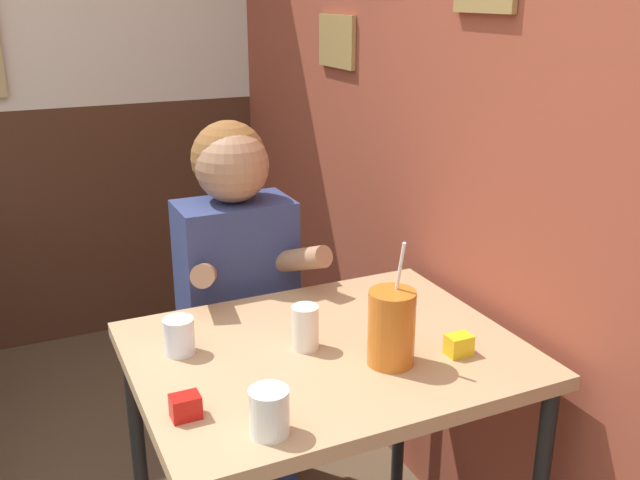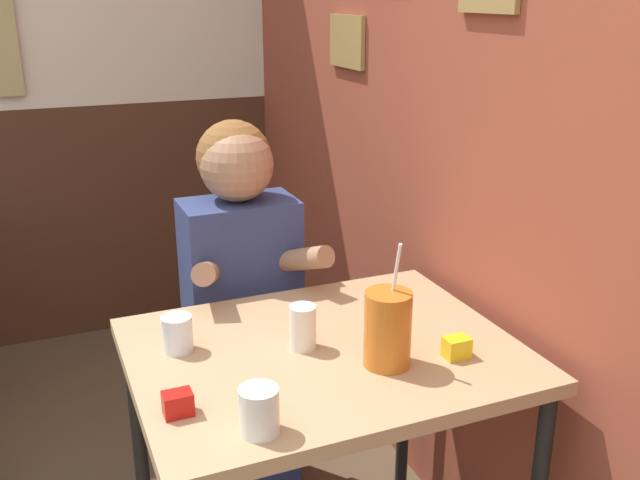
# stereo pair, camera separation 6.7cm
# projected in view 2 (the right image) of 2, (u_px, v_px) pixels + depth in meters

# --- Properties ---
(brick_wall_right) EXTENTS (0.08, 4.38, 2.70)m
(brick_wall_right) POSITION_uv_depth(u_px,v_px,m) (384.00, 65.00, 2.37)
(brick_wall_right) COLOR brown
(brick_wall_right) RESTS_ON ground_plane
(main_table) EXTENTS (0.92, 0.73, 0.77)m
(main_table) POSITION_uv_depth(u_px,v_px,m) (324.00, 377.00, 1.75)
(main_table) COLOR tan
(main_table) RESTS_ON ground_plane
(person_seated) EXTENTS (0.42, 0.41, 1.24)m
(person_seated) POSITION_uv_depth(u_px,v_px,m) (242.00, 305.00, 2.21)
(person_seated) COLOR navy
(person_seated) RESTS_ON ground_plane
(cocktail_pitcher) EXTENTS (0.11, 0.11, 0.30)m
(cocktail_pitcher) POSITION_uv_depth(u_px,v_px,m) (388.00, 329.00, 1.62)
(cocktail_pitcher) COLOR #C6661E
(cocktail_pitcher) RESTS_ON main_table
(glass_near_pitcher) EXTENTS (0.07, 0.07, 0.09)m
(glass_near_pitcher) POSITION_uv_depth(u_px,v_px,m) (177.00, 334.00, 1.70)
(glass_near_pitcher) COLOR silver
(glass_near_pitcher) RESTS_ON main_table
(glass_center) EXTENTS (0.08, 0.08, 0.10)m
(glass_center) POSITION_uv_depth(u_px,v_px,m) (259.00, 411.00, 1.38)
(glass_center) COLOR silver
(glass_center) RESTS_ON main_table
(glass_far_side) EXTENTS (0.07, 0.07, 0.11)m
(glass_far_side) POSITION_uv_depth(u_px,v_px,m) (303.00, 327.00, 1.71)
(glass_far_side) COLOR silver
(glass_far_side) RESTS_ON main_table
(condiment_ketchup) EXTENTS (0.06, 0.04, 0.05)m
(condiment_ketchup) POSITION_uv_depth(u_px,v_px,m) (178.00, 404.00, 1.45)
(condiment_ketchup) COLOR #B7140F
(condiment_ketchup) RESTS_ON main_table
(condiment_mustard) EXTENTS (0.06, 0.04, 0.05)m
(condiment_mustard) POSITION_uv_depth(u_px,v_px,m) (457.00, 347.00, 1.67)
(condiment_mustard) COLOR yellow
(condiment_mustard) RESTS_ON main_table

